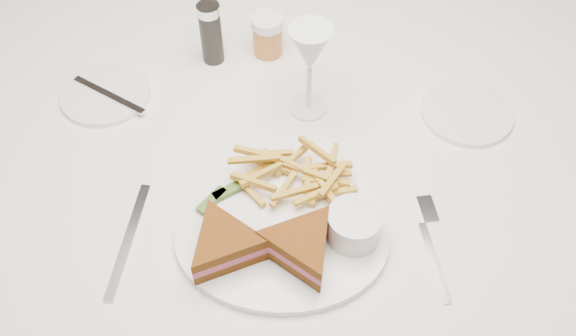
# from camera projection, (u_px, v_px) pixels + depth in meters

# --- Properties ---
(table) EXTENTS (1.51, 1.04, 0.75)m
(table) POSITION_uv_depth(u_px,v_px,m) (288.00, 276.00, 1.35)
(table) COLOR white
(table) RESTS_ON ground
(chair_far) EXTENTS (0.80, 0.78, 0.67)m
(chair_far) POSITION_uv_depth(u_px,v_px,m) (306.00, 38.00, 1.88)
(chair_far) COLOR #49362D
(chair_far) RESTS_ON ground
(table_setting) EXTENTS (0.80, 0.65, 0.18)m
(table_setting) POSITION_uv_depth(u_px,v_px,m) (284.00, 171.00, 1.00)
(table_setting) COLOR white
(table_setting) RESTS_ON table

